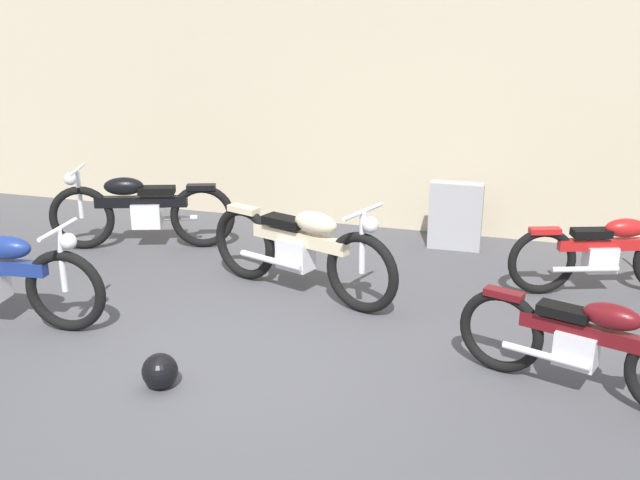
# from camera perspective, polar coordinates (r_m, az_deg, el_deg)

# --- Properties ---
(ground_plane) EXTENTS (40.00, 40.00, 0.00)m
(ground_plane) POSITION_cam_1_polar(r_m,az_deg,el_deg) (5.95, -7.03, -9.76)
(ground_plane) COLOR #47474C
(building_wall) EXTENTS (18.00, 0.30, 3.31)m
(building_wall) POSITION_cam_1_polar(r_m,az_deg,el_deg) (9.22, 3.06, 11.35)
(building_wall) COLOR beige
(building_wall) RESTS_ON ground_plane
(stone_marker) EXTENTS (0.61, 0.21, 0.79)m
(stone_marker) POSITION_cam_1_polar(r_m,az_deg,el_deg) (8.57, 10.63, 1.88)
(stone_marker) COLOR #9E9EA3
(stone_marker) RESTS_ON ground_plane
(helmet) EXTENTS (0.27, 0.27, 0.27)m
(helmet) POSITION_cam_1_polar(r_m,az_deg,el_deg) (5.67, -12.49, -10.05)
(helmet) COLOR black
(helmet) RESTS_ON ground_plane
(motorcycle_cream) EXTENTS (2.14, 0.95, 1.00)m
(motorcycle_cream) POSITION_cam_1_polar(r_m,az_deg,el_deg) (7.06, -1.49, -0.70)
(motorcycle_cream) COLOR black
(motorcycle_cream) RESTS_ON ground_plane
(motorcycle_maroon) EXTENTS (1.87, 0.80, 0.87)m
(motorcycle_maroon) POSITION_cam_1_polar(r_m,az_deg,el_deg) (5.66, 20.22, -7.68)
(motorcycle_maroon) COLOR black
(motorcycle_maroon) RESTS_ON ground_plane
(motorcycle_black) EXTENTS (2.06, 0.92, 0.97)m
(motorcycle_black) POSITION_cam_1_polar(r_m,az_deg,el_deg) (8.67, -13.96, 2.32)
(motorcycle_black) COLOR black
(motorcycle_black) RESTS_ON ground_plane
(motorcycle_red) EXTENTS (1.86, 0.83, 0.87)m
(motorcycle_red) POSITION_cam_1_polar(r_m,az_deg,el_deg) (7.67, 21.69, -0.95)
(motorcycle_red) COLOR black
(motorcycle_red) RESTS_ON ground_plane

